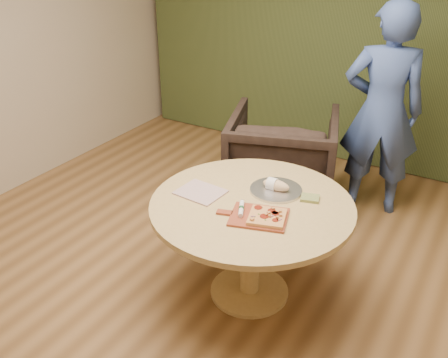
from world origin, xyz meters
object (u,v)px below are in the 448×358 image
pedestal_table (251,221)px  person_standing (382,112)px  cutlery_roll (241,209)px  armchair (282,154)px  serving_tray (276,190)px  pizza_paddle (257,217)px  bread_roll (275,185)px  flatbread_pizza (267,217)px

pedestal_table → person_standing: size_ratio=0.72×
cutlery_roll → armchair: 1.54m
pedestal_table → serving_tray: 0.28m
pizza_paddle → bread_roll: (-0.06, 0.37, 0.04)m
serving_tray → person_standing: (0.31, 1.42, 0.18)m
serving_tray → armchair: armchair is taller
pizza_paddle → bread_roll: bread_roll is taller
cutlery_roll → bread_roll: bearing=55.8°
pedestal_table → armchair: size_ratio=1.39×
pedestal_table → flatbread_pizza: size_ratio=4.89×
bread_roll → armchair: armchair is taller
flatbread_pizza → person_standing: (0.20, 1.79, 0.16)m
cutlery_roll → pizza_paddle: bearing=-26.9°
flatbread_pizza → cutlery_roll: flatbread_pizza is taller
pizza_paddle → flatbread_pizza: flatbread_pizza is taller
flatbread_pizza → bread_roll: size_ratio=1.42×
pizza_paddle → serving_tray: bearing=80.8°
cutlery_roll → bread_roll: bread_roll is taller
pedestal_table → armchair: bearing=106.0°
flatbread_pizza → person_standing: 1.80m
pedestal_table → person_standing: (0.38, 1.64, 0.32)m
bread_roll → armchair: size_ratio=0.20×
flatbread_pizza → person_standing: size_ratio=0.15×
pizza_paddle → cutlery_roll: 0.12m
cutlery_roll → serving_tray: cutlery_roll is taller
flatbread_pizza → serving_tray: flatbread_pizza is taller
flatbread_pizza → pedestal_table: bearing=141.9°
serving_tray → pedestal_table: bearing=-106.2°
flatbread_pizza → cutlery_roll: 0.18m
serving_tray → pizza_paddle: bearing=-82.3°
flatbread_pizza → bread_roll: bread_roll is taller
pedestal_table → person_standing: 1.72m
armchair → pedestal_table: bearing=87.4°
person_standing → serving_tray: bearing=59.6°
pedestal_table → bread_roll: size_ratio=6.94×
armchair → person_standing: bearing=-175.3°
pedestal_table → cutlery_roll: cutlery_roll is taller
flatbread_pizza → armchair: size_ratio=0.28×
serving_tray → cutlery_roll: bearing=-100.0°
pizza_paddle → person_standing: bearing=64.8°
flatbread_pizza → cutlery_roll: bearing=-179.3°
pedestal_table → cutlery_roll: 0.22m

